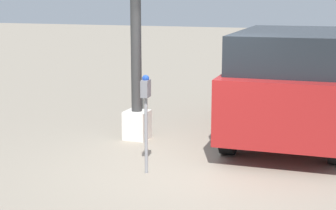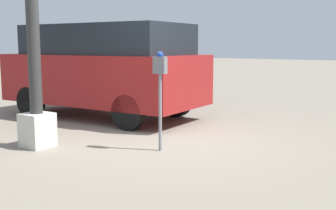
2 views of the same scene
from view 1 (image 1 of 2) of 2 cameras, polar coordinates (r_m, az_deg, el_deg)
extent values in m
plane|color=gray|center=(8.27, 1.86, -7.03)|extent=(80.00, 80.00, 0.00)
cylinder|color=gray|center=(7.89, -2.44, -3.39)|extent=(0.05, 0.05, 1.20)
cube|color=slate|center=(7.74, -2.49, 1.84)|extent=(0.21, 0.13, 0.26)
sphere|color=navy|center=(7.71, -2.50, 2.95)|extent=(0.11, 0.11, 0.11)
cylinder|color=gray|center=(13.37, 6.60, 2.66)|extent=(0.05, 0.05, 1.14)
cube|color=slate|center=(13.28, 6.67, 5.63)|extent=(0.21, 0.13, 0.26)
sphere|color=navy|center=(13.26, 6.68, 6.29)|extent=(0.11, 0.11, 0.11)
cube|color=beige|center=(9.91, -3.45, -2.21)|extent=(0.44, 0.44, 0.55)
cube|color=maroon|center=(10.12, 13.32, 1.32)|extent=(4.63, 2.25, 1.07)
cube|color=black|center=(9.89, 13.50, 6.13)|extent=(3.71, 2.04, 0.65)
cube|color=orange|center=(12.42, 11.04, 1.49)|extent=(0.09, 0.12, 0.20)
cylinder|color=black|center=(11.69, 9.40, 0.17)|extent=(0.71, 0.28, 0.70)
cylinder|color=black|center=(11.57, 18.16, -0.38)|extent=(0.71, 0.28, 0.70)
cylinder|color=black|center=(8.99, 6.75, -3.25)|extent=(0.71, 0.28, 0.70)
camera|label=2|loc=(8.86, -47.43, 1.34)|focal=45.00mm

